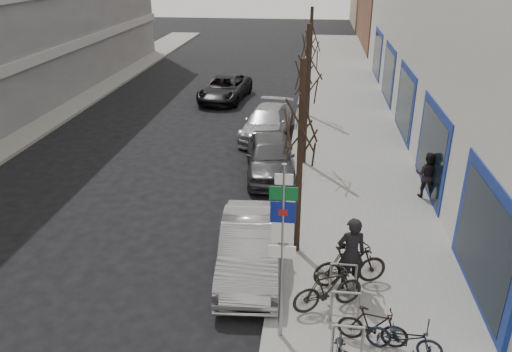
% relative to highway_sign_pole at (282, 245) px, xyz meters
% --- Properties ---
extents(ground, '(120.00, 120.00, 0.00)m').
position_rel_highway_sign_pole_xyz_m(ground, '(-2.40, 0.01, -2.46)').
color(ground, black).
rests_on(ground, ground).
extents(sidewalk_east, '(5.00, 70.00, 0.15)m').
position_rel_highway_sign_pole_xyz_m(sidewalk_east, '(2.10, 10.01, -2.38)').
color(sidewalk_east, slate).
rests_on(sidewalk_east, ground).
extents(brick_building_far, '(12.00, 14.00, 8.00)m').
position_rel_highway_sign_pole_xyz_m(brick_building_far, '(10.60, 40.01, 1.54)').
color(brick_building_far, brown).
rests_on(brick_building_far, ground).
extents(highway_sign_pole, '(0.55, 0.10, 4.20)m').
position_rel_highway_sign_pole_xyz_m(highway_sign_pole, '(0.00, 0.00, 0.00)').
color(highway_sign_pole, gray).
rests_on(highway_sign_pole, ground).
extents(bike_rack, '(0.66, 2.26, 0.83)m').
position_rel_highway_sign_pole_xyz_m(bike_rack, '(1.40, 0.61, -1.80)').
color(bike_rack, gray).
rests_on(bike_rack, sidewalk_east).
extents(tree_near, '(1.80, 1.80, 5.50)m').
position_rel_highway_sign_pole_xyz_m(tree_near, '(0.20, 3.51, 1.65)').
color(tree_near, black).
rests_on(tree_near, ground).
extents(tree_mid, '(1.80, 1.80, 5.50)m').
position_rel_highway_sign_pole_xyz_m(tree_mid, '(0.20, 10.01, 1.65)').
color(tree_mid, black).
rests_on(tree_mid, ground).
extents(tree_far, '(1.80, 1.80, 5.50)m').
position_rel_highway_sign_pole_xyz_m(tree_far, '(0.20, 16.51, 1.65)').
color(tree_far, black).
rests_on(tree_far, ground).
extents(meter_front, '(0.10, 0.08, 1.27)m').
position_rel_highway_sign_pole_xyz_m(meter_front, '(-0.25, 3.01, -1.54)').
color(meter_front, gray).
rests_on(meter_front, sidewalk_east).
extents(meter_mid, '(0.10, 0.08, 1.27)m').
position_rel_highway_sign_pole_xyz_m(meter_mid, '(-0.25, 8.51, -1.54)').
color(meter_mid, gray).
rests_on(meter_mid, sidewalk_east).
extents(meter_back, '(0.10, 0.08, 1.27)m').
position_rel_highway_sign_pole_xyz_m(meter_back, '(-0.25, 14.01, -1.54)').
color(meter_back, gray).
rests_on(meter_back, sidewalk_east).
extents(bike_near_right, '(1.56, 0.73, 0.91)m').
position_rel_highway_sign_pole_xyz_m(bike_near_right, '(1.95, -0.00, -1.85)').
color(bike_near_right, black).
rests_on(bike_near_right, sidewalk_east).
extents(bike_mid_curb, '(1.62, 0.85, 0.95)m').
position_rel_highway_sign_pole_xyz_m(bike_mid_curb, '(2.57, -0.23, -1.83)').
color(bike_mid_curb, black).
rests_on(bike_mid_curb, sidewalk_east).
extents(bike_mid_inner, '(1.83, 1.24, 1.08)m').
position_rel_highway_sign_pole_xyz_m(bike_mid_inner, '(1.02, 1.05, -1.77)').
color(bike_mid_inner, black).
rests_on(bike_mid_inner, sidewalk_east).
extents(bike_far_inner, '(1.99, 1.10, 1.16)m').
position_rel_highway_sign_pole_xyz_m(bike_far_inner, '(1.58, 2.05, -1.73)').
color(bike_far_inner, black).
rests_on(bike_far_inner, sidewalk_east).
extents(parked_car_front, '(1.85, 4.46, 1.44)m').
position_rel_highway_sign_pole_xyz_m(parked_car_front, '(-1.00, 2.57, -1.74)').
color(parked_car_front, '#9A9A9F').
rests_on(parked_car_front, ground).
extents(parked_car_mid, '(2.34, 4.62, 1.51)m').
position_rel_highway_sign_pole_xyz_m(parked_car_mid, '(-1.06, 9.01, -1.70)').
color(parked_car_mid, '#46474B').
rests_on(parked_car_mid, ground).
extents(parked_car_back, '(2.46, 4.85, 1.35)m').
position_rel_highway_sign_pole_xyz_m(parked_car_back, '(-1.60, 13.37, -1.78)').
color(parked_car_back, '#A8A9AD').
rests_on(parked_car_back, ground).
extents(lane_car, '(2.81, 5.15, 1.37)m').
position_rel_highway_sign_pole_xyz_m(lane_car, '(-4.66, 19.45, -1.77)').
color(lane_car, black).
rests_on(lane_car, ground).
extents(pedestrian_near, '(0.79, 0.60, 1.95)m').
position_rel_highway_sign_pole_xyz_m(pedestrian_near, '(1.56, 1.93, -1.33)').
color(pedestrian_near, black).
rests_on(pedestrian_near, sidewalk_east).
extents(pedestrian_far, '(0.71, 0.59, 1.64)m').
position_rel_highway_sign_pole_xyz_m(pedestrian_far, '(4.40, 7.41, -1.49)').
color(pedestrian_far, black).
rests_on(pedestrian_far, sidewalk_east).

